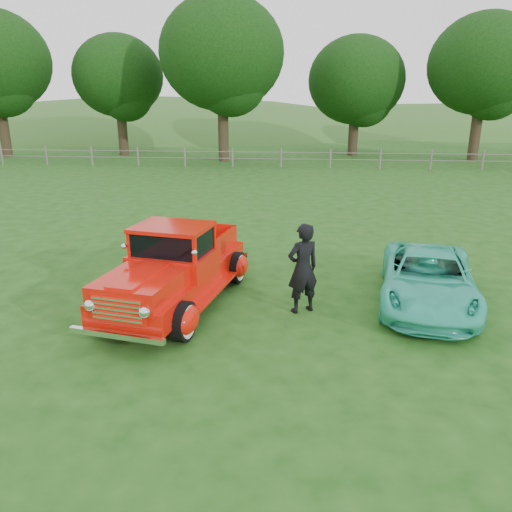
# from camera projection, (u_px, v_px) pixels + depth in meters

# --- Properties ---
(ground) EXTENTS (140.00, 140.00, 0.00)m
(ground) POSITION_uv_depth(u_px,v_px,m) (236.00, 323.00, 9.94)
(ground) COLOR #1A4512
(ground) RESTS_ON ground
(distant_hills) EXTENTS (116.00, 60.00, 18.00)m
(distant_hills) POSITION_uv_depth(u_px,v_px,m) (262.00, 162.00, 68.01)
(distant_hills) COLOR #3B6826
(distant_hills) RESTS_ON ground
(fence_line) EXTENTS (48.00, 0.12, 1.20)m
(fence_line) POSITION_uv_depth(u_px,v_px,m) (281.00, 158.00, 30.59)
(fence_line) COLOR #696158
(fence_line) RESTS_ON ground
(tree_mid_west) EXTENTS (6.40, 6.40, 8.46)m
(tree_mid_west) POSITION_uv_depth(u_px,v_px,m) (118.00, 76.00, 35.74)
(tree_mid_west) COLOR black
(tree_mid_west) RESTS_ON ground
(tree_near_west) EXTENTS (8.00, 8.00, 10.42)m
(tree_near_west) POSITION_uv_depth(u_px,v_px,m) (222.00, 54.00, 31.84)
(tree_near_west) COLOR black
(tree_near_west) RESTS_ON ground
(tree_near_east) EXTENTS (6.80, 6.80, 8.33)m
(tree_near_east) POSITION_uv_depth(u_px,v_px,m) (356.00, 81.00, 35.36)
(tree_near_east) COLOR black
(tree_near_east) RESTS_ON ground
(tree_mid_east) EXTENTS (7.20, 7.20, 9.44)m
(tree_mid_east) POSITION_uv_depth(u_px,v_px,m) (484.00, 64.00, 32.51)
(tree_mid_east) COLOR black
(tree_mid_east) RESTS_ON ground
(red_pickup) EXTENTS (2.91, 5.22, 1.78)m
(red_pickup) POSITION_uv_depth(u_px,v_px,m) (176.00, 269.00, 10.62)
(red_pickup) COLOR black
(red_pickup) RESTS_ON ground
(teal_sedan) EXTENTS (2.63, 4.45, 1.16)m
(teal_sedan) POSITION_uv_depth(u_px,v_px,m) (428.00, 279.00, 10.69)
(teal_sedan) COLOR #31C7A6
(teal_sedan) RESTS_ON ground
(man) EXTENTS (0.83, 0.73, 1.90)m
(man) POSITION_uv_depth(u_px,v_px,m) (303.00, 268.00, 10.20)
(man) COLOR black
(man) RESTS_ON ground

